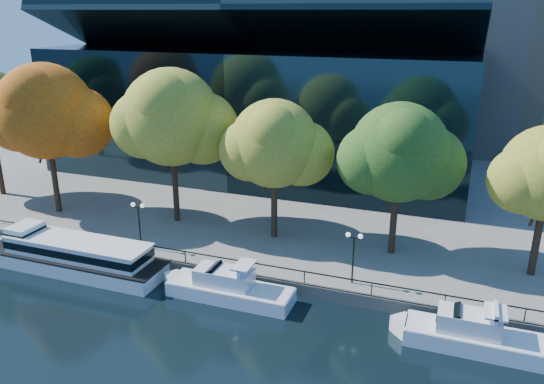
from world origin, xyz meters
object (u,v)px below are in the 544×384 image
at_px(cruiser_far, 468,333).
at_px(tree_4, 401,155).
at_px(tree_1, 47,114).
at_px(cruiser_near, 225,286).
at_px(lamp_2, 354,246).
at_px(tree_2, 173,120).
at_px(tour_boat, 69,253).
at_px(tree_3, 276,146).
at_px(lamp_1, 139,215).

relative_size(cruiser_far, tree_4, 0.75).
bearing_deg(tree_1, tree_4, 3.09).
bearing_deg(tree_4, cruiser_near, -137.51).
height_order(cruiser_far, lamp_2, lamp_2).
distance_m(cruiser_far, tree_2, 30.17).
height_order(tour_boat, tree_3, tree_3).
distance_m(tree_2, lamp_2, 20.60).
distance_m(tree_4, lamp_1, 22.12).
distance_m(tree_2, tree_3, 10.21).
distance_m(cruiser_far, lamp_1, 27.01).
distance_m(cruiser_near, tree_3, 12.87).
bearing_deg(tour_boat, cruiser_far, -0.19).
bearing_deg(lamp_2, cruiser_far, -25.39).
bearing_deg(lamp_1, tree_4, 17.11).
bearing_deg(lamp_1, cruiser_far, -8.38).
xyz_separation_m(cruiser_near, lamp_1, (-9.60, 3.66, 3.04)).
height_order(cruiser_near, tree_4, tree_4).
relative_size(tree_2, lamp_2, 3.61).
bearing_deg(cruiser_far, lamp_2, 154.61).
relative_size(tree_4, lamp_1, 3.14).
bearing_deg(tree_3, lamp_2, -36.32).
distance_m(cruiser_near, cruiser_far, 16.96).
bearing_deg(lamp_2, tree_4, 71.11).
height_order(tree_1, tree_3, tree_1).
distance_m(tour_boat, tree_1, 15.06).
bearing_deg(lamp_1, tree_2, 89.97).
distance_m(lamp_1, lamp_2, 18.32).
xyz_separation_m(tree_4, lamp_1, (-20.47, -6.30, -5.51)).
bearing_deg(tree_2, cruiser_far, -21.31).
bearing_deg(tree_1, cruiser_far, -12.17).
height_order(cruiser_near, cruiser_far, cruiser_far).
relative_size(cruiser_near, cruiser_far, 1.10).
relative_size(tree_2, tree_3, 1.18).
height_order(tree_2, tree_4, tree_2).
bearing_deg(cruiser_far, lamp_1, 171.62).
relative_size(cruiser_far, lamp_2, 2.36).
xyz_separation_m(cruiser_near, tree_1, (-22.12, 8.17, 10.02)).
bearing_deg(tree_3, tree_4, 1.44).
relative_size(tree_2, lamp_1, 3.61).
relative_size(tree_2, tree_4, 1.15).
bearing_deg(cruiser_far, tree_2, 158.69).
bearing_deg(lamp_1, tour_boat, -139.00).
height_order(tree_1, tree_2, tree_1).
relative_size(tour_boat, cruiser_far, 1.83).
bearing_deg(tree_4, tree_2, 179.60).
relative_size(tour_boat, tree_1, 1.18).
bearing_deg(tour_boat, lamp_1, 41.00).
bearing_deg(tree_4, tour_boat, -157.87).
bearing_deg(tree_3, lamp_1, -149.12).
xyz_separation_m(cruiser_near, tree_4, (10.87, 9.96, 8.55)).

